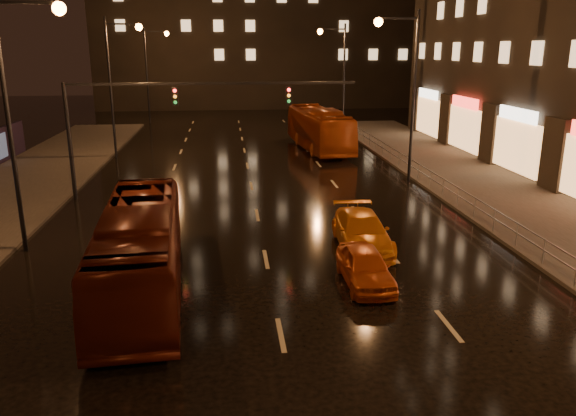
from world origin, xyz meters
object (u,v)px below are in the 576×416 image
at_px(taxi_near, 365,267).
at_px(bus_curb, 319,129).
at_px(bus_red, 141,249).
at_px(taxi_far, 362,231).

bearing_deg(taxi_near, bus_curb, 83.96).
bearing_deg(bus_red, bus_curb, 64.44).
height_order(bus_curb, taxi_far, bus_curb).
bearing_deg(taxi_far, bus_red, -155.88).
relative_size(bus_red, taxi_far, 2.15).
bearing_deg(taxi_near, bus_red, 177.48).
height_order(taxi_near, taxi_far, taxi_far).
xyz_separation_m(bus_curb, taxi_near, (-2.75, -26.70, -0.99)).
distance_m(bus_curb, taxi_far, 23.19).
height_order(bus_red, bus_curb, bus_curb).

